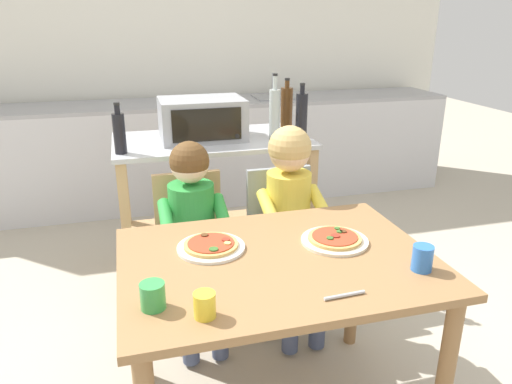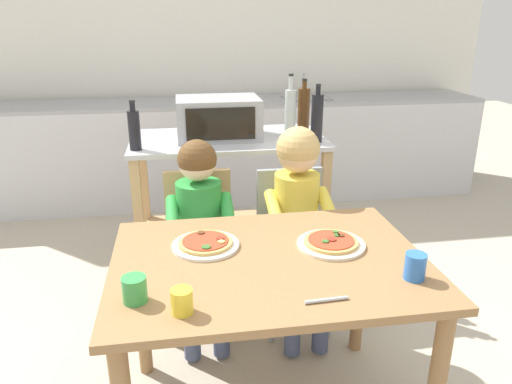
# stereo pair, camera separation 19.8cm
# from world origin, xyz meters

# --- Properties ---
(ground_plane) EXTENTS (11.81, 11.81, 0.00)m
(ground_plane) POSITION_xyz_m (0.00, 1.18, 0.00)
(ground_plane) COLOR #B7AD99
(back_wall_tiled) EXTENTS (5.22, 0.14, 2.70)m
(back_wall_tiled) POSITION_xyz_m (0.00, 3.01, 1.35)
(back_wall_tiled) COLOR white
(back_wall_tiled) RESTS_ON ground
(kitchen_counter) EXTENTS (4.69, 0.60, 1.08)m
(kitchen_counter) POSITION_xyz_m (0.00, 2.60, 0.44)
(kitchen_counter) COLOR silver
(kitchen_counter) RESTS_ON ground
(kitchen_island_cart) EXTENTS (1.11, 0.62, 0.90)m
(kitchen_island_cart) POSITION_xyz_m (-0.02, 1.17, 0.61)
(kitchen_island_cart) COLOR #B7BABF
(kitchen_island_cart) RESTS_ON ground
(toaster_oven) EXTENTS (0.47, 0.34, 0.23)m
(toaster_oven) POSITION_xyz_m (-0.08, 1.17, 1.02)
(toaster_oven) COLOR #999BA0
(toaster_oven) RESTS_ON kitchen_island_cart
(bottle_slim_sauce) EXTENTS (0.07, 0.07, 0.32)m
(bottle_slim_sauce) POSITION_xyz_m (0.45, 1.00, 1.04)
(bottle_slim_sauce) COLOR black
(bottle_slim_sauce) RESTS_ON kitchen_island_cart
(bottle_tall_green_wine) EXTENTS (0.06, 0.06, 0.26)m
(bottle_tall_green_wine) POSITION_xyz_m (-0.53, 0.98, 1.01)
(bottle_tall_green_wine) COLOR black
(bottle_tall_green_wine) RESTS_ON kitchen_island_cart
(bottle_brown_beer) EXTENTS (0.07, 0.07, 0.33)m
(bottle_brown_beer) POSITION_xyz_m (0.41, 1.14, 1.04)
(bottle_brown_beer) COLOR #4C2D14
(bottle_brown_beer) RESTS_ON kitchen_island_cart
(bottle_clear_vinegar) EXTENTS (0.06, 0.06, 0.37)m
(bottle_clear_vinegar) POSITION_xyz_m (0.32, 1.06, 1.05)
(bottle_clear_vinegar) COLOR #ADB7B2
(bottle_clear_vinegar) RESTS_ON kitchen_island_cart
(dining_table) EXTENTS (1.14, 0.83, 0.73)m
(dining_table) POSITION_xyz_m (0.00, 0.00, 0.62)
(dining_table) COLOR olive
(dining_table) RESTS_ON ground
(dining_chair_left) EXTENTS (0.36, 0.36, 0.81)m
(dining_chair_left) POSITION_xyz_m (-0.22, 0.72, 0.48)
(dining_chair_left) COLOR tan
(dining_chair_left) RESTS_ON ground
(dining_chair_right) EXTENTS (0.36, 0.36, 0.81)m
(dining_chair_right) POSITION_xyz_m (0.25, 0.68, 0.48)
(dining_chair_right) COLOR gray
(dining_chair_right) RESTS_ON ground
(child_in_green_shirt) EXTENTS (0.32, 0.42, 1.00)m
(child_in_green_shirt) POSITION_xyz_m (-0.22, 0.60, 0.65)
(child_in_green_shirt) COLOR #424C6B
(child_in_green_shirt) RESTS_ON ground
(child_in_yellow_shirt) EXTENTS (0.32, 0.42, 1.05)m
(child_in_yellow_shirt) POSITION_xyz_m (0.25, 0.56, 0.70)
(child_in_yellow_shirt) COLOR #424C6B
(child_in_yellow_shirt) RESTS_ON ground
(pizza_plate_white) EXTENTS (0.26, 0.26, 0.03)m
(pizza_plate_white) POSITION_xyz_m (-0.22, 0.13, 0.74)
(pizza_plate_white) COLOR white
(pizza_plate_white) RESTS_ON dining_table
(pizza_plate_cream) EXTENTS (0.26, 0.26, 0.03)m
(pizza_plate_cream) POSITION_xyz_m (0.25, 0.06, 0.74)
(pizza_plate_cream) COLOR beige
(pizza_plate_cream) RESTS_ON dining_table
(drinking_cup_green) EXTENTS (0.08, 0.08, 0.08)m
(drinking_cup_green) POSITION_xyz_m (-0.46, -0.21, 0.77)
(drinking_cup_green) COLOR green
(drinking_cup_green) RESTS_ON dining_table
(drinking_cup_yellow) EXTENTS (0.07, 0.07, 0.08)m
(drinking_cup_yellow) POSITION_xyz_m (-0.32, -0.29, 0.77)
(drinking_cup_yellow) COLOR yellow
(drinking_cup_yellow) RESTS_ON dining_table
(drinking_cup_blue) EXTENTS (0.07, 0.07, 0.09)m
(drinking_cup_blue) POSITION_xyz_m (0.45, -0.22, 0.77)
(drinking_cup_blue) COLOR blue
(drinking_cup_blue) RESTS_ON dining_table
(serving_spoon) EXTENTS (0.14, 0.02, 0.01)m
(serving_spoon) POSITION_xyz_m (0.12, -0.31, 0.73)
(serving_spoon) COLOR #B7BABF
(serving_spoon) RESTS_ON dining_table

